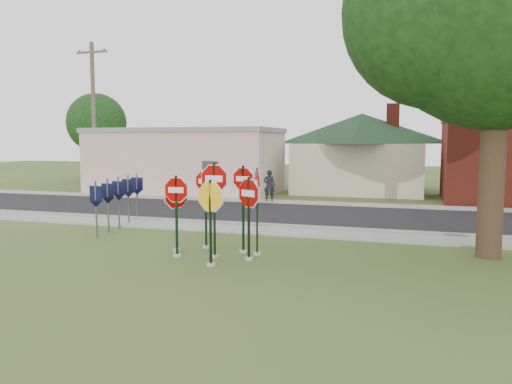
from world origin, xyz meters
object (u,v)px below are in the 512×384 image
(oak_tree, at_px, (500,0))
(pedestrian, at_px, (269,186))
(stop_sign_left, at_px, (176,205))
(utility_pole_near, at_px, (94,116))
(stop_sign_yellow, at_px, (210,211))
(stop_sign_center, at_px, (214,195))

(oak_tree, xyz_separation_m, pedestrian, (-9.67, 10.71, -6.29))
(stop_sign_left, bearing_deg, pedestrian, 94.54)
(pedestrian, bearing_deg, utility_pole_near, -20.56)
(stop_sign_yellow, distance_m, pedestrian, 14.29)
(oak_tree, relative_size, utility_pole_near, 1.14)
(utility_pole_near, bearing_deg, stop_sign_left, -48.10)
(stop_sign_yellow, bearing_deg, stop_sign_left, 152.53)
(stop_sign_yellow, relative_size, utility_pole_near, 0.26)
(oak_tree, bearing_deg, pedestrian, 132.09)
(stop_sign_yellow, relative_size, pedestrian, 1.41)
(stop_sign_center, bearing_deg, pedestrian, 99.27)
(oak_tree, bearing_deg, stop_sign_left, -162.79)
(stop_sign_yellow, xyz_separation_m, pedestrian, (-2.41, 14.08, -0.57))
(stop_sign_left, height_order, utility_pole_near, utility_pole_near)
(stop_sign_center, bearing_deg, stop_sign_yellow, -74.00)
(stop_sign_yellow, distance_m, oak_tree, 9.83)
(stop_sign_left, bearing_deg, stop_sign_center, 11.80)
(oak_tree, bearing_deg, stop_sign_center, -162.04)
(stop_sign_left, height_order, oak_tree, oak_tree)
(utility_pole_near, bearing_deg, stop_sign_center, -45.34)
(stop_sign_center, relative_size, stop_sign_left, 1.16)
(stop_sign_yellow, height_order, oak_tree, oak_tree)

